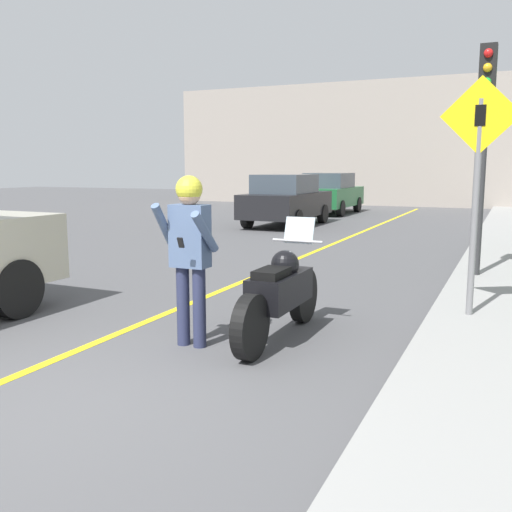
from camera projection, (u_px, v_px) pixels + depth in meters
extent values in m
plane|color=#4C4C4F|center=(28.00, 405.00, 4.61)|extent=(80.00, 80.00, 0.00)
cube|color=yellow|center=(260.00, 274.00, 10.26)|extent=(0.12, 36.00, 0.01)
cube|color=gray|center=(439.00, 143.00, 27.54)|extent=(28.00, 1.20, 6.16)
cylinder|color=black|center=(250.00, 327.00, 5.66)|extent=(0.14, 0.67, 0.67)
cylinder|color=black|center=(303.00, 295.00, 7.07)|extent=(0.14, 0.67, 0.67)
cube|color=black|center=(280.00, 289.00, 6.33)|extent=(0.40, 1.08, 0.36)
sphere|color=black|center=(285.00, 264.00, 6.42)|extent=(0.32, 0.32, 0.32)
cube|color=black|center=(272.00, 274.00, 6.07)|extent=(0.28, 0.48, 0.10)
cylinder|color=silver|center=(297.00, 241.00, 6.74)|extent=(0.62, 0.03, 0.03)
cube|color=silver|center=(299.00, 230.00, 6.78)|extent=(0.36, 0.12, 0.31)
cylinder|color=#282D4C|center=(183.00, 306.00, 6.13)|extent=(0.14, 0.14, 0.86)
cylinder|color=#282D4C|center=(199.00, 308.00, 6.05)|extent=(0.14, 0.14, 0.86)
cube|color=slate|center=(190.00, 236.00, 5.97)|extent=(0.40, 0.22, 0.66)
cylinder|color=slate|center=(164.00, 227.00, 5.97)|extent=(0.09, 0.40, 0.51)
cylinder|color=slate|center=(205.00, 232.00, 5.75)|extent=(0.09, 0.46, 0.46)
sphere|color=tan|center=(189.00, 194.00, 5.91)|extent=(0.24, 0.24, 0.24)
sphere|color=gold|center=(189.00, 189.00, 5.90)|extent=(0.28, 0.28, 0.28)
cube|color=black|center=(181.00, 243.00, 5.70)|extent=(0.06, 0.05, 0.11)
cylinder|color=black|center=(16.00, 289.00, 7.23)|extent=(0.23, 0.76, 0.76)
cylinder|color=slate|center=(475.00, 210.00, 6.80)|extent=(0.08, 0.08, 2.57)
cube|color=yellow|center=(480.00, 115.00, 6.61)|extent=(0.91, 0.02, 0.91)
cube|color=black|center=(480.00, 115.00, 6.60)|extent=(0.12, 0.01, 0.24)
cylinder|color=#2D2D30|center=(482.00, 163.00, 9.31)|extent=(0.12, 0.12, 3.72)
cube|color=black|center=(488.00, 69.00, 9.06)|extent=(0.26, 0.22, 0.76)
sphere|color=red|center=(488.00, 53.00, 8.92)|extent=(0.14, 0.14, 0.14)
sphere|color=gold|center=(488.00, 68.00, 8.95)|extent=(0.14, 0.14, 0.14)
sphere|color=green|center=(487.00, 82.00, 8.99)|extent=(0.14, 0.14, 0.14)
cylinder|color=black|center=(278.00, 212.00, 20.36)|extent=(0.22, 0.64, 0.64)
cylinder|color=black|center=(323.00, 214.00, 19.68)|extent=(0.22, 0.64, 0.64)
cylinder|color=black|center=(247.00, 218.00, 18.01)|extent=(0.22, 0.64, 0.64)
cylinder|color=black|center=(296.00, 220.00, 17.34)|extent=(0.22, 0.64, 0.64)
cube|color=black|center=(287.00, 204.00, 18.79)|extent=(1.80, 4.20, 0.76)
cube|color=#38424C|center=(285.00, 184.00, 18.53)|extent=(1.58, 2.18, 0.60)
cylinder|color=black|center=(321.00, 204.00, 25.29)|extent=(0.22, 0.64, 0.64)
cylinder|color=black|center=(357.00, 205.00, 24.62)|extent=(0.22, 0.64, 0.64)
cylinder|color=black|center=(301.00, 207.00, 22.95)|extent=(0.22, 0.64, 0.64)
cylinder|color=black|center=(341.00, 208.00, 22.27)|extent=(0.22, 0.64, 0.64)
cube|color=#1E6033|center=(330.00, 197.00, 23.72)|extent=(1.80, 4.20, 0.76)
cube|color=#38424C|center=(329.00, 180.00, 23.47)|extent=(1.58, 2.18, 0.60)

